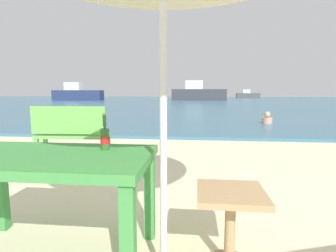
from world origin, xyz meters
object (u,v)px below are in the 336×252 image
beer_bottle_amber (105,137)px  picnic_table_green (49,170)px  boat_cargo_ship (248,95)px  boat_sailboat (77,94)px  boat_ferry (198,93)px  swimmer_person (267,119)px  bench_green_left (71,131)px  side_table_wood (230,218)px

beer_bottle_amber → picnic_table_green: bearing=-151.5°
picnic_table_green → boat_cargo_ship: boat_cargo_ship is taller
picnic_table_green → boat_sailboat: bearing=114.2°
picnic_table_green → boat_ferry: size_ratio=0.22×
boat_sailboat → boat_cargo_ship: 26.67m
beer_bottle_amber → boat_cargo_ship: size_ratio=0.07×
picnic_table_green → boat_ferry: boat_ferry is taller
swimmer_person → boat_cargo_ship: bearing=80.6°
bench_green_left → boat_cargo_ship: (10.38, 41.21, 0.02)m
beer_bottle_amber → swimmer_person: bearing=67.9°
beer_bottle_amber → bench_green_left: 2.65m
picnic_table_green → swimmer_person: (3.43, 7.81, -0.41)m
swimmer_person → boat_ferry: 23.64m
side_table_wood → swimmer_person: size_ratio=1.32×
picnic_table_green → boat_sailboat: 32.23m
beer_bottle_amber → side_table_wood: 1.04m
side_table_wood → boat_sailboat: (-14.43, 29.38, 0.49)m
swimmer_person → beer_bottle_amber: bearing=-112.1°
side_table_wood → beer_bottle_amber: bearing=169.9°
picnic_table_green → swimmer_person: picnic_table_green is taller
beer_bottle_amber → boat_ferry: bearing=88.4°
picnic_table_green → boat_sailboat: (-13.19, 29.40, 0.20)m
swimmer_person → boat_sailboat: boat_sailboat is taller
swimmer_person → boat_cargo_ship: size_ratio=0.11×
boat_ferry → beer_bottle_amber: bearing=-91.6°
beer_bottle_amber → boat_ferry: 31.15m
swimmer_person → boat_cargo_ship: (5.93, 35.84, 0.33)m
beer_bottle_amber → swimmer_person: (3.09, 7.62, -0.61)m
bench_green_left → boat_sailboat: boat_sailboat is taller
beer_bottle_amber → boat_sailboat: bearing=114.8°
beer_bottle_amber → side_table_wood: size_ratio=0.49×
beer_bottle_amber → bench_green_left: bearing=121.1°
boat_sailboat → boat_ferry: 14.52m
boat_ferry → picnic_table_green: bearing=-92.2°
bench_green_left → boat_ferry: (2.22, 28.89, 0.39)m
beer_bottle_amber → swimmer_person: size_ratio=0.65×
beer_bottle_amber → side_table_wood: (0.90, -0.16, -0.50)m
side_table_wood → boat_cargo_ship: 44.37m
swimmer_person → boat_cargo_ship: 36.33m
bench_green_left → swimmer_person: 6.98m
picnic_table_green → side_table_wood: (1.24, 0.03, -0.30)m
side_table_wood → boat_cargo_ship: (8.13, 43.62, 0.21)m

